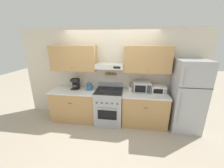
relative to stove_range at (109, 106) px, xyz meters
The scene contains 11 objects.
ground_plane 0.57m from the stove_range, 90.00° to the right, with size 16.00×16.00×0.00m, color #B2A38E.
wall_back 1.02m from the stove_range, 93.16° to the left, with size 5.20×0.46×2.55m.
counter_left 1.01m from the stove_range, behind, with size 1.28×0.68×0.89m.
counter_right 0.97m from the stove_range, ahead, with size 1.20×0.68×0.89m.
stove_range is the anchor object (origin of this frame).
refrigerator 2.03m from the stove_range, ahead, with size 0.71×0.76×1.81m.
tea_kettle 0.77m from the stove_range, 167.66° to the left, with size 0.22×0.17×0.22m.
coffee_maker 1.16m from the stove_range, behind, with size 0.20×0.22×0.30m.
microwave 1.05m from the stove_range, ahead, with size 0.45×0.36×0.29m.
utensil_crock 0.76m from the stove_range, 12.53° to the left, with size 0.12×0.12×0.28m.
toaster_oven 1.41m from the stove_range, ahead, with size 0.36×0.30×0.20m.
Camera 1 is at (0.55, -3.11, 2.24)m, focal length 22.00 mm.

